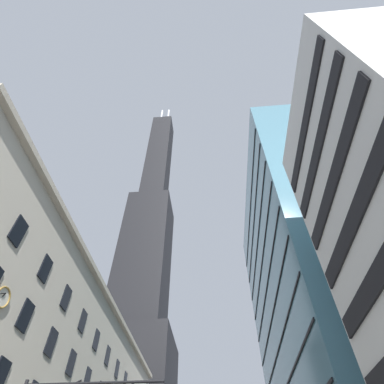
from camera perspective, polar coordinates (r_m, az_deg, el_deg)
dark_skyscraper at (r=108.93m, az=-9.72°, el=-17.47°), size 24.39×24.39×186.32m
glass_office_midrise at (r=47.62m, az=23.29°, el=-17.83°), size 14.71×35.42×45.75m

